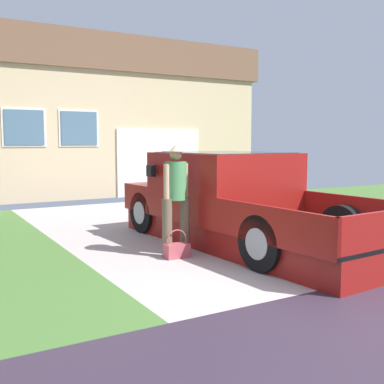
{
  "coord_description": "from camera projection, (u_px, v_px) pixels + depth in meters",
  "views": [
    {
      "loc": [
        -4.67,
        -4.0,
        1.79
      ],
      "look_at": [
        -0.69,
        2.81,
        0.95
      ],
      "focal_mm": 44.05,
      "sensor_mm": 36.0,
      "label": 1
    }
  ],
  "objects": [
    {
      "name": "pickup_truck",
      "position": [
        230.0,
        202.0,
        8.43
      ],
      "size": [
        2.4,
        5.53,
        1.6
      ],
      "rotation": [
        0.0,
        0.0,
        0.07
      ],
      "color": "maroon",
      "rests_on": "ground"
    },
    {
      "name": "person_with_hat",
      "position": [
        176.0,
        194.0,
        7.38
      ],
      "size": [
        0.52,
        0.44,
        1.75
      ],
      "rotation": [
        0.0,
        0.0,
        0.2
      ],
      "color": "brown",
      "rests_on": "ground"
    },
    {
      "name": "handbag",
      "position": [
        177.0,
        249.0,
        7.29
      ],
      "size": [
        0.39,
        0.21,
        0.44
      ],
      "color": "#B24C56",
      "rests_on": "ground"
    },
    {
      "name": "house_with_garage",
      "position": [
        97.0,
        119.0,
        17.3
      ],
      "size": [
        10.54,
        5.54,
        5.16
      ],
      "color": "#D4B88F",
      "rests_on": "ground"
    }
  ]
}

